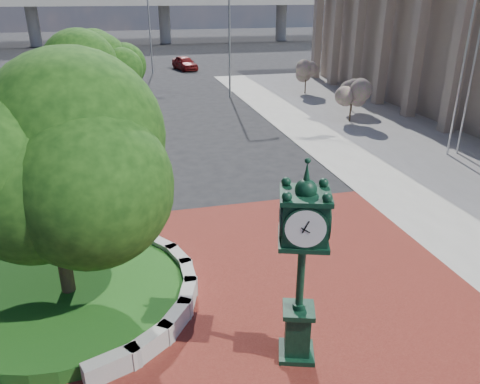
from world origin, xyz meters
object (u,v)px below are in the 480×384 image
post_clock (302,258)px  parked_car (185,63)px  street_lamp_near (232,31)px  flagpole_a (475,58)px  street_lamp_far (151,22)px  flagpole_b (464,61)px

post_clock → parked_car: 43.93m
post_clock → street_lamp_near: street_lamp_near is taller
flagpole_a → street_lamp_near: (-7.99, 16.72, 0.19)m
street_lamp_near → street_lamp_far: street_lamp_far is taller
flagpole_a → flagpole_b: bearing=-174.7°
post_clock → street_lamp_far: bearing=89.5°
post_clock → flagpole_a: flagpole_a is taller
street_lamp_near → street_lamp_far: size_ratio=0.99×
street_lamp_near → street_lamp_far: (-5.01, 13.52, 0.03)m
flagpole_a → flagpole_b: 0.64m
flagpole_a → post_clock: bearing=-138.6°
flagpole_a → street_lamp_near: flagpole_a is taller
parked_car → street_lamp_far: 5.76m
post_clock → flagpole_b: flagpole_b is taller
parked_car → flagpole_a: flagpole_a is taller
flagpole_b → street_lamp_far: flagpole_b is taller
street_lamp_near → flagpole_b: bearing=-66.3°
parked_car → street_lamp_far: street_lamp_far is taller
parked_car → street_lamp_near: 15.93m
parked_car → street_lamp_far: size_ratio=0.49×
flagpole_b → flagpole_a: bearing=5.3°
post_clock → street_lamp_far: 42.07m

